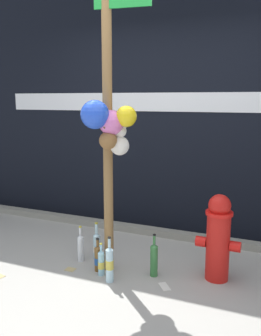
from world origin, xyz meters
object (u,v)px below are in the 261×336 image
at_px(bottle_2, 98,258).
at_px(bottle_4, 81,247).
at_px(bottle_0, 110,264).
at_px(bottle_1, 101,263).
at_px(memorial_post, 107,98).
at_px(bottle_3, 154,259).
at_px(bottle_5, 97,245).
at_px(fire_hydrant, 218,237).

xyz_separation_m(bottle_2, bottle_4, (-0.26, 0.12, 0.02)).
distance_m(bottle_0, bottle_1, 0.16).
bearing_deg(memorial_post, bottle_3, 15.56).
xyz_separation_m(memorial_post, bottle_2, (-0.12, -0.00, -1.48)).
relative_size(bottle_2, bottle_3, 0.81).
height_order(bottle_0, bottle_5, bottle_0).
height_order(fire_hydrant, bottle_5, fire_hydrant).
bearing_deg(bottle_3, memorial_post, -164.44).
height_order(fire_hydrant, bottle_1, fire_hydrant).
height_order(bottle_2, bottle_3, bottle_3).
height_order(fire_hydrant, bottle_3, fire_hydrant).
bearing_deg(memorial_post, bottle_0, -62.22).
bearing_deg(bottle_2, bottle_1, -42.25).
xyz_separation_m(bottle_0, bottle_1, (-0.13, 0.08, -0.05)).
height_order(bottle_1, bottle_2, bottle_2).
relative_size(bottle_0, bottle_5, 1.10).
distance_m(bottle_1, bottle_4, 0.38).
bearing_deg(bottle_0, bottle_1, 147.01).
bearing_deg(bottle_0, bottle_4, 149.42).
xyz_separation_m(memorial_post, bottle_5, (-0.26, 0.24, -1.46)).
bearing_deg(memorial_post, bottle_5, 137.43).
xyz_separation_m(fire_hydrant, bottle_4, (-1.31, -0.16, -0.25)).
xyz_separation_m(fire_hydrant, bottle_1, (-0.99, -0.34, -0.28)).
height_order(memorial_post, bottle_4, memorial_post).
relative_size(bottle_3, bottle_5, 1.05).
distance_m(bottle_0, bottle_4, 0.53).
relative_size(fire_hydrant, bottle_0, 1.88).
distance_m(bottle_3, bottle_4, 0.78).
bearing_deg(bottle_3, bottle_5, 169.20).
bearing_deg(fire_hydrant, bottle_0, -153.61).
relative_size(memorial_post, bottle_5, 7.54).
height_order(bottle_2, bottle_4, bottle_4).
distance_m(fire_hydrant, bottle_0, 0.99).
xyz_separation_m(bottle_4, bottle_5, (0.12, 0.11, -0.01)).
bearing_deg(bottle_4, bottle_3, -0.81).
bearing_deg(bottle_1, bottle_4, 150.38).
relative_size(memorial_post, fire_hydrant, 3.66).
relative_size(fire_hydrant, bottle_1, 2.54).
bearing_deg(memorial_post, bottle_1, -128.07).
height_order(bottle_3, bottle_5, bottle_3).
bearing_deg(bottle_2, bottle_0, -36.46).
bearing_deg(bottle_5, bottle_2, -59.57).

